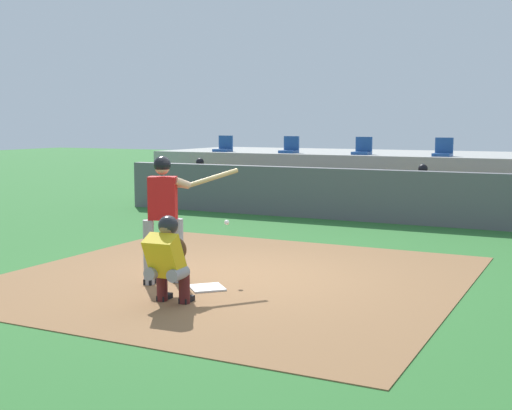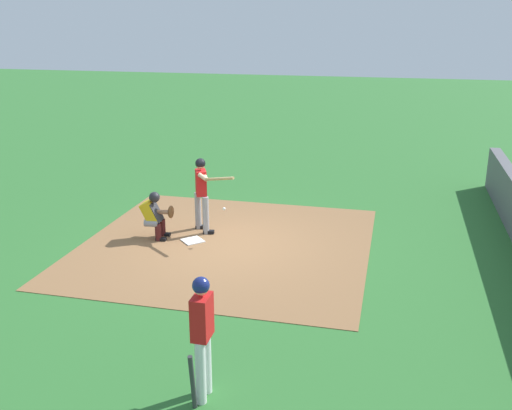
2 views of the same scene
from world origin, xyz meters
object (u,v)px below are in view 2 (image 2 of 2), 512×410
at_px(batter_at_plate, 202,190).
at_px(on_deck_batter, 202,331).
at_px(catcher_crouched, 156,213).
at_px(home_plate, 193,241).

xyz_separation_m(batter_at_plate, on_deck_batter, (6.12, 2.06, -0.02)).
height_order(batter_at_plate, on_deck_batter, batter_at_plate).
relative_size(batter_at_plate, catcher_crouched, 0.90).
relative_size(catcher_crouched, on_deck_batter, 1.12).
bearing_deg(on_deck_batter, batter_at_plate, -161.39).
distance_m(catcher_crouched, on_deck_batter, 6.23).
distance_m(home_plate, on_deck_batter, 5.90).
bearing_deg(catcher_crouched, batter_at_plate, 125.92).
relative_size(home_plate, on_deck_batter, 0.25).
bearing_deg(catcher_crouched, on_deck_batter, 28.56).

